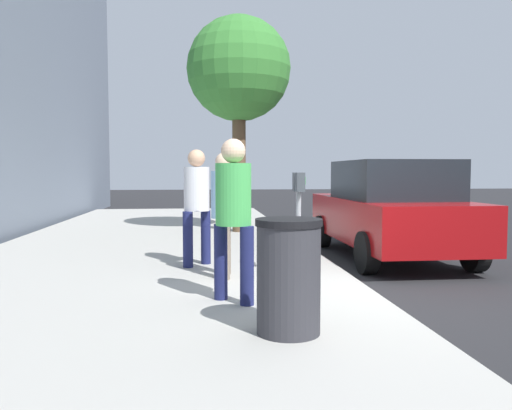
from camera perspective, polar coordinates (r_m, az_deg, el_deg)
The scene contains 9 objects.
ground_plane at distance 6.51m, azimuth 12.60°, elevation -10.32°, with size 80.00×80.00×0.00m, color #232326.
sidewalk_slab at distance 6.23m, azimuth -14.99°, elevation -10.28°, with size 28.00×6.00×0.15m, color #A8A59E.
parking_meter at distance 7.00m, azimuth 4.79°, elevation 0.41°, with size 0.36×0.12×1.41m.
pedestrian_at_meter at distance 6.87m, azimuth -3.52°, elevation 0.01°, with size 0.51×0.37×1.68m.
pedestrian_bystander at distance 5.50m, azimuth -2.54°, elevation -0.14°, with size 0.43×0.42×1.77m.
parking_officer at distance 7.72m, azimuth -6.65°, elevation 0.82°, with size 0.42×0.42×1.75m.
parked_sedan_near at distance 9.55m, azimuth 14.70°, elevation -0.45°, with size 4.40×1.97×1.77m.
street_tree at distance 12.36m, azimuth -1.93°, elevation 14.75°, with size 2.44×2.44×5.06m.
trash_bin at distance 4.51m, azimuth 3.65°, elevation -7.91°, with size 0.59×0.59×1.01m.
Camera 1 is at (-5.97, 2.05, 1.57)m, focal length 35.78 mm.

